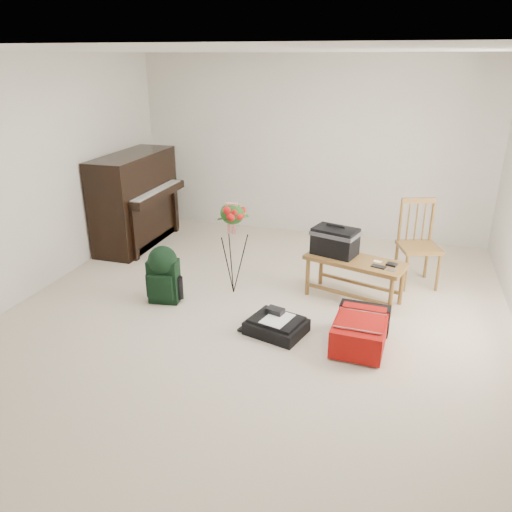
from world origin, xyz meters
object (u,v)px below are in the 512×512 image
(black_duffel, at_px, (276,325))
(green_backpack, at_px, (163,272))
(bench, at_px, (340,249))
(dining_chair, at_px, (419,244))
(flower_stand, at_px, (233,249))
(piano, at_px, (136,202))
(red_suitcase, at_px, (361,328))

(black_duffel, height_order, green_backpack, green_backpack)
(green_backpack, bearing_deg, bench, 12.49)
(bench, xyz_separation_m, black_duffel, (-0.44, -0.93, -0.49))
(dining_chair, bearing_deg, bench, -161.63)
(black_duffel, bearing_deg, bench, 80.60)
(dining_chair, relative_size, flower_stand, 0.92)
(piano, height_order, green_backpack, piano)
(red_suitcase, bearing_deg, flower_stand, 158.25)
(bench, distance_m, dining_chair, 1.03)
(red_suitcase, bearing_deg, black_duffel, -173.84)
(piano, height_order, black_duffel, piano)
(piano, bearing_deg, green_backpack, -53.15)
(bench, height_order, flower_stand, flower_stand)
(flower_stand, bearing_deg, piano, 142.76)
(red_suitcase, distance_m, black_duffel, 0.79)
(piano, bearing_deg, bench, -17.24)
(bench, relative_size, dining_chair, 1.14)
(piano, relative_size, dining_chair, 1.53)
(red_suitcase, height_order, green_backpack, green_backpack)
(bench, height_order, green_backpack, bench)
(piano, xyz_separation_m, flower_stand, (1.79, -1.12, -0.08))
(bench, relative_size, black_duffel, 1.82)
(piano, relative_size, green_backpack, 2.39)
(dining_chair, height_order, red_suitcase, dining_chair)
(piano, xyz_separation_m, bench, (2.91, -0.90, -0.03))
(dining_chair, height_order, green_backpack, dining_chair)
(red_suitcase, xyz_separation_m, green_backpack, (-2.09, 0.24, 0.19))
(bench, bearing_deg, green_backpack, -143.36)
(piano, bearing_deg, flower_stand, -32.10)
(piano, xyz_separation_m, green_backpack, (1.16, -1.55, -0.25))
(piano, bearing_deg, dining_chair, -4.35)
(black_duffel, height_order, flower_stand, flower_stand)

